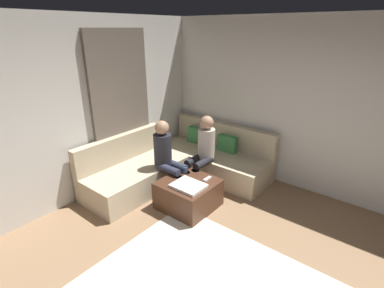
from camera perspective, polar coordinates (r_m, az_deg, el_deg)
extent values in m
cube|color=silver|center=(4.73, 26.36, 5.63)|extent=(6.00, 0.12, 2.70)
cube|color=silver|center=(4.32, -28.26, 3.90)|extent=(0.12, 6.00, 2.70)
cube|color=#726659|center=(4.89, -13.70, 6.55)|extent=(0.06, 1.10, 2.50)
cube|color=#C6B593|center=(5.32, 3.97, -3.58)|extent=(2.10, 0.85, 0.42)
cube|color=#C6B593|center=(5.42, 6.25, 1.85)|extent=(2.10, 0.14, 0.45)
cube|color=#C6B593|center=(4.85, -10.97, -6.60)|extent=(0.85, 1.70, 0.42)
cube|color=#C6B593|center=(4.92, -14.04, -0.83)|extent=(0.14, 1.70, 0.45)
cube|color=#3F8C4C|center=(5.59, 0.89, 1.46)|extent=(0.36, 0.12, 0.36)
cube|color=#3F8C4C|center=(5.22, 6.97, -0.24)|extent=(0.36, 0.12, 0.36)
cube|color=#4C2D1E|center=(4.34, -0.70, -9.83)|extent=(0.76, 0.76, 0.42)
cube|color=white|center=(4.09, -0.70, -8.25)|extent=(0.44, 0.36, 0.04)
cylinder|color=#334C72|center=(4.46, -1.44, -5.13)|extent=(0.08, 0.08, 0.10)
cube|color=white|center=(4.29, 3.04, -6.88)|extent=(0.05, 0.15, 0.02)
cylinder|color=black|center=(4.64, 0.71, -7.55)|extent=(0.12, 0.12, 0.42)
cylinder|color=black|center=(4.74, -1.02, -6.88)|extent=(0.12, 0.12, 0.42)
cylinder|color=black|center=(4.66, 2.24, -3.71)|extent=(0.12, 0.40, 0.12)
cylinder|color=black|center=(4.76, 0.50, -3.13)|extent=(0.12, 0.40, 0.12)
cylinder|color=beige|center=(4.76, 2.86, 0.12)|extent=(0.28, 0.28, 0.50)
sphere|color=tan|center=(4.63, 2.94, 4.25)|extent=(0.22, 0.22, 0.22)
cylinder|color=#2D3347|center=(4.59, -1.14, -7.97)|extent=(0.12, 0.12, 0.42)
cylinder|color=#2D3347|center=(4.47, -2.64, -8.86)|extent=(0.12, 0.12, 0.42)
cylinder|color=#2D3347|center=(4.57, -3.10, -4.25)|extent=(0.40, 0.12, 0.12)
cylinder|color=#2D3347|center=(4.46, -4.64, -5.04)|extent=(0.40, 0.12, 0.12)
cylinder|color=#26262D|center=(4.54, -5.81, -1.09)|extent=(0.28, 0.28, 0.50)
sphere|color=tan|center=(4.41, -5.99, 3.22)|extent=(0.22, 0.22, 0.22)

